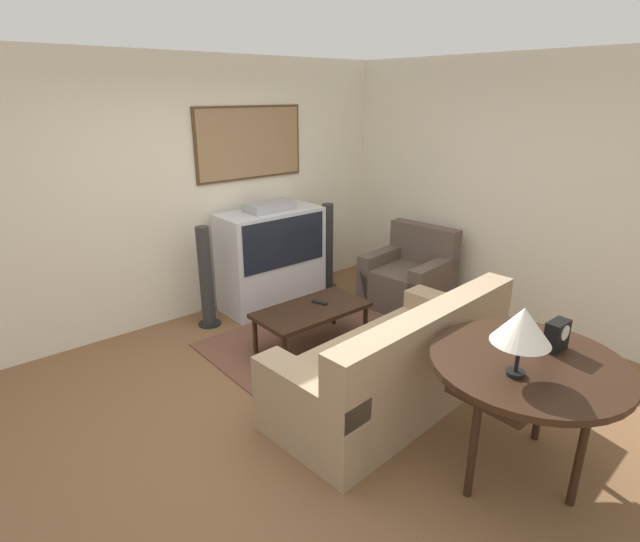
% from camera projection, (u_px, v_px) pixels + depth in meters
% --- Properties ---
extents(ground_plane, '(12.00, 12.00, 0.00)m').
position_uv_depth(ground_plane, '(313.00, 396.00, 4.06)').
color(ground_plane, brown).
extents(wall_back, '(12.00, 0.10, 2.70)m').
position_uv_depth(wall_back, '(183.00, 192.00, 5.13)').
color(wall_back, beige).
rests_on(wall_back, ground_plane).
extents(wall_right, '(0.06, 12.00, 2.70)m').
position_uv_depth(wall_right, '(507.00, 192.00, 5.19)').
color(wall_right, beige).
rests_on(wall_right, ground_plane).
extents(area_rug, '(1.92, 1.54, 0.01)m').
position_uv_depth(area_rug, '(315.00, 343.00, 4.89)').
color(area_rug, brown).
rests_on(area_rug, ground_plane).
extents(tv, '(1.16, 0.54, 1.20)m').
position_uv_depth(tv, '(271.00, 258.00, 5.62)').
color(tv, silver).
rests_on(tv, ground_plane).
extents(couch, '(2.06, 1.04, 0.89)m').
position_uv_depth(couch, '(396.00, 367.00, 3.88)').
color(couch, '#9E8466').
rests_on(couch, ground_plane).
extents(armchair, '(0.90, 0.93, 0.89)m').
position_uv_depth(armchair, '(409.00, 279.00, 5.72)').
color(armchair, brown).
rests_on(armchair, ground_plane).
extents(coffee_table, '(1.08, 0.56, 0.41)m').
position_uv_depth(coffee_table, '(312.00, 312.00, 4.71)').
color(coffee_table, black).
rests_on(coffee_table, ground_plane).
extents(console_table, '(1.17, 1.17, 0.81)m').
position_uv_depth(console_table, '(528.00, 370.00, 3.01)').
color(console_table, black).
rests_on(console_table, ground_plane).
extents(table_lamp, '(0.33, 0.33, 0.42)m').
position_uv_depth(table_lamp, '(522.00, 326.00, 2.74)').
color(table_lamp, black).
rests_on(table_lamp, console_table).
extents(mantel_clock, '(0.17, 0.10, 0.19)m').
position_uv_depth(mantel_clock, '(557.00, 335.00, 3.10)').
color(mantel_clock, black).
rests_on(mantel_clock, console_table).
extents(remote, '(0.09, 0.17, 0.02)m').
position_uv_depth(remote, '(320.00, 302.00, 4.79)').
color(remote, black).
rests_on(remote, coffee_table).
extents(speaker_tower_left, '(0.23, 0.23, 1.07)m').
position_uv_depth(speaker_tower_left, '(206.00, 280.00, 5.13)').
color(speaker_tower_left, black).
rests_on(speaker_tower_left, ground_plane).
extents(speaker_tower_right, '(0.23, 0.23, 1.07)m').
position_uv_depth(speaker_tower_right, '(327.00, 249.00, 6.13)').
color(speaker_tower_right, black).
rests_on(speaker_tower_right, ground_plane).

